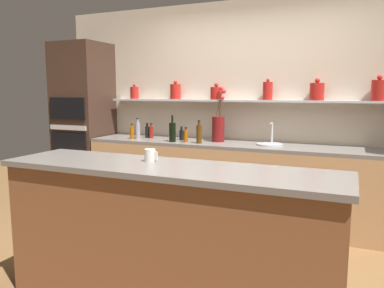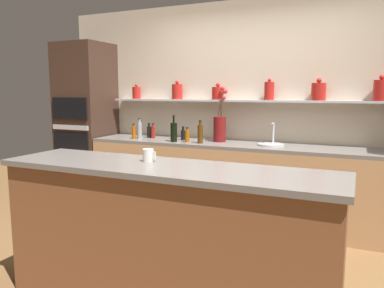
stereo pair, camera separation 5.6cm
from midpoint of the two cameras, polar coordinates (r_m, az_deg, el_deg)
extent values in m
plane|color=brown|center=(3.47, 1.22, -17.92)|extent=(12.00, 12.00, 0.00)
cube|color=beige|center=(4.65, 8.74, 5.23)|extent=(5.20, 0.10, 2.60)
cube|color=#B7B7BC|center=(4.54, 7.13, 6.56)|extent=(3.54, 0.18, 0.02)
cylinder|color=#AD1E19|center=(5.14, -9.08, 7.70)|extent=(0.11, 0.11, 0.16)
sphere|color=#AD1E19|center=(5.14, -9.11, 8.80)|extent=(0.04, 0.04, 0.04)
cylinder|color=#AD1E19|center=(4.84, -2.88, 7.97)|extent=(0.13, 0.13, 0.19)
sphere|color=#AD1E19|center=(4.84, -2.89, 9.37)|extent=(0.05, 0.05, 0.05)
cylinder|color=#AD1E19|center=(4.62, 3.37, 7.72)|extent=(0.14, 0.14, 0.15)
sphere|color=#AD1E19|center=(4.62, 3.38, 8.98)|extent=(0.05, 0.05, 0.05)
cylinder|color=#AD1E19|center=(4.45, 11.10, 7.93)|extent=(0.11, 0.11, 0.21)
sphere|color=#AD1E19|center=(4.45, 11.15, 9.52)|extent=(0.04, 0.04, 0.04)
cylinder|color=#AD1E19|center=(4.36, 18.15, 7.58)|extent=(0.16, 0.16, 0.19)
sphere|color=#AD1E19|center=(4.37, 18.22, 9.17)|extent=(0.05, 0.05, 0.05)
cylinder|color=#AD1E19|center=(4.35, 26.25, 7.32)|extent=(0.15, 0.15, 0.21)
sphere|color=#AD1E19|center=(4.35, 26.36, 9.07)|extent=(0.05, 0.05, 0.05)
cube|color=tan|center=(4.46, 6.12, -6.03)|extent=(3.64, 0.62, 0.88)
cube|color=slate|center=(4.37, 6.21, -0.17)|extent=(3.64, 0.62, 0.04)
cube|color=brown|center=(2.69, -4.52, -14.43)|extent=(2.33, 0.55, 0.98)
cube|color=slate|center=(2.54, -4.65, -3.75)|extent=(2.39, 0.61, 0.04)
cube|color=#3D281E|center=(5.40, -16.42, 3.04)|extent=(0.66, 0.62, 2.16)
cube|color=black|center=(5.19, -18.55, -0.59)|extent=(0.56, 0.02, 0.40)
cube|color=black|center=(5.14, -18.81, 5.16)|extent=(0.56, 0.02, 0.28)
cube|color=#B7B7BC|center=(5.16, -18.68, 2.38)|extent=(0.58, 0.02, 0.06)
cylinder|color=maroon|center=(4.49, 3.66, 2.27)|extent=(0.15, 0.15, 0.30)
cylinder|color=#4C3319|center=(4.49, 3.84, 6.33)|extent=(0.08, 0.02, 0.33)
sphere|color=red|center=(4.52, 4.12, 8.46)|extent=(0.05, 0.05, 0.05)
cylinder|color=#4C3319|center=(4.47, 3.97, 6.10)|extent=(0.03, 0.06, 0.30)
sphere|color=red|center=(4.47, 4.50, 8.02)|extent=(0.06, 0.06, 0.06)
cylinder|color=#4C3319|center=(4.47, 3.80, 5.62)|extent=(0.01, 0.03, 0.22)
sphere|color=red|center=(4.46, 4.32, 7.05)|extent=(0.05, 0.05, 0.05)
cylinder|color=#B7B7BC|center=(4.26, 11.37, -0.07)|extent=(0.29, 0.29, 0.02)
cylinder|color=#B7B7BC|center=(4.36, 11.72, 1.68)|extent=(0.02, 0.02, 0.22)
cylinder|color=#B7B7BC|center=(4.29, 11.59, 3.06)|extent=(0.02, 0.12, 0.02)
cylinder|color=#9E4C0A|center=(4.44, -1.29, 1.12)|extent=(0.05, 0.05, 0.13)
cylinder|color=#9E4C0A|center=(4.43, -1.30, 2.17)|extent=(0.03, 0.03, 0.04)
cylinder|color=black|center=(4.43, -1.30, 2.49)|extent=(0.03, 0.03, 0.01)
cylinder|color=black|center=(4.48, -3.36, 1.79)|extent=(0.08, 0.08, 0.23)
cylinder|color=black|center=(4.46, -3.37, 3.74)|extent=(0.02, 0.02, 0.08)
cylinder|color=black|center=(4.46, -3.38, 4.35)|extent=(0.03, 0.03, 0.01)
cylinder|color=#9E4C0A|center=(4.82, -9.46, 1.65)|extent=(0.05, 0.05, 0.15)
cylinder|color=#9E4C0A|center=(4.81, -9.48, 2.72)|extent=(0.03, 0.03, 0.04)
cylinder|color=black|center=(4.80, -9.49, 3.01)|extent=(0.03, 0.03, 0.01)
cylinder|color=maroon|center=(4.85, -6.53, 1.75)|extent=(0.05, 0.05, 0.15)
cylinder|color=maroon|center=(4.84, -6.55, 2.81)|extent=(0.03, 0.03, 0.04)
cylinder|color=black|center=(4.83, -6.56, 3.10)|extent=(0.03, 0.03, 0.01)
cylinder|color=gray|center=(4.82, -8.60, 2.02)|extent=(0.06, 0.06, 0.20)
cylinder|color=gray|center=(4.81, -8.63, 3.49)|extent=(0.03, 0.03, 0.04)
cylinder|color=black|center=(4.80, -8.64, 3.84)|extent=(0.03, 0.03, 0.01)
cylinder|color=black|center=(4.63, -1.95, 1.34)|extent=(0.05, 0.05, 0.12)
cylinder|color=black|center=(4.62, -1.95, 2.30)|extent=(0.03, 0.03, 0.04)
cylinder|color=black|center=(4.62, -1.95, 2.60)|extent=(0.03, 0.03, 0.01)
cylinder|color=#4C2D0C|center=(4.33, 0.71, 1.48)|extent=(0.06, 0.06, 0.21)
cylinder|color=#4C2D0C|center=(4.32, 0.72, 3.16)|extent=(0.03, 0.03, 0.04)
cylinder|color=black|center=(4.32, 0.72, 3.55)|extent=(0.03, 0.03, 0.01)
cylinder|color=black|center=(4.90, -7.16, 1.79)|extent=(0.05, 0.05, 0.14)
cylinder|color=black|center=(4.89, -7.18, 2.84)|extent=(0.03, 0.03, 0.04)
cylinder|color=black|center=(4.89, -7.19, 3.13)|extent=(0.03, 0.03, 0.01)
cylinder|color=black|center=(4.75, -3.35, 1.47)|extent=(0.05, 0.05, 0.12)
cylinder|color=black|center=(4.74, -3.36, 2.38)|extent=(0.03, 0.03, 0.04)
cylinder|color=black|center=(4.74, -3.36, 2.68)|extent=(0.03, 0.03, 0.01)
cylinder|color=silver|center=(2.69, -7.03, -1.72)|extent=(0.08, 0.08, 0.09)
cube|color=silver|center=(2.67, -6.11, -1.79)|extent=(0.02, 0.01, 0.06)
camera|label=1|loc=(0.03, -90.46, -0.06)|focal=35.00mm
camera|label=2|loc=(0.03, 89.54, 0.06)|focal=35.00mm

